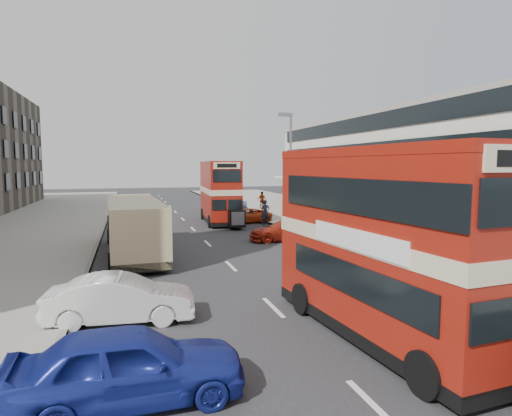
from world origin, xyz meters
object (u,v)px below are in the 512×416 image
object	(u,v)px
street_lamp	(289,161)
bus_second	(220,192)
car_left_front	(121,299)
car_left_near	(129,365)
pedestrian_far	(262,200)
car_right_a	(286,230)
bus_main	(387,243)
car_right_b	(246,216)
car_right_c	(224,205)
pedestrian_near	(332,219)
cyclist	(265,219)
coach	(134,225)

from	to	relation	value
street_lamp	bus_second	bearing A→B (deg)	128.50
car_left_front	car_left_near	bearing A→B (deg)	-171.68
pedestrian_far	street_lamp	bearing A→B (deg)	-115.00
street_lamp	car_right_a	world-z (taller)	street_lamp
car_left_near	car_right_a	world-z (taller)	car_left_near
bus_main	car_left_near	xyz separation A→B (m)	(-6.44, -1.44, -1.78)
bus_main	car_left_near	distance (m)	6.83
bus_second	car_right_a	xyz separation A→B (m)	(2.12, -9.29, -1.81)
street_lamp	car_left_near	xyz separation A→B (m)	(-10.94, -20.59, -4.03)
car_right_a	car_right_b	world-z (taller)	car_right_a
car_left_near	car_right_c	distance (m)	34.26
car_right_c	pedestrian_near	world-z (taller)	pedestrian_near
car_right_b	cyclist	size ratio (longest dim) A/B	1.95
street_lamp	bus_second	world-z (taller)	street_lamp
street_lamp	car_right_b	xyz separation A→B (m)	(-2.04, 4.28, -4.22)
coach	car_right_a	world-z (taller)	coach
bus_main	coach	xyz separation A→B (m)	(-6.12, 13.02, -1.01)
car_right_c	cyclist	bearing A→B (deg)	5.22
car_left_near	pedestrian_near	distance (m)	20.90
bus_main	car_right_a	xyz separation A→B (m)	(2.68, 14.82, -1.89)
cyclist	street_lamp	bearing A→B (deg)	-16.70
car_right_c	pedestrian_near	distance (m)	16.61
pedestrian_near	street_lamp	bearing A→B (deg)	-100.87
car_left_near	cyclist	xyz separation A→B (m)	(9.34, 21.10, -0.05)
coach	car_right_c	xyz separation A→B (m)	(8.64, 18.61, -0.78)
bus_second	car_right_a	bearing A→B (deg)	106.29
car_right_c	coach	bearing A→B (deg)	-21.48
car_left_near	pedestrian_near	bearing A→B (deg)	-37.94
bus_main	car_right_b	bearing A→B (deg)	-100.90
bus_second	car_left_front	size ratio (longest dim) A/B	2.06
car_right_b	pedestrian_near	bearing A→B (deg)	22.61
street_lamp	pedestrian_near	world-z (taller)	street_lamp
car_left_front	car_right_b	world-z (taller)	car_left_front
street_lamp	pedestrian_far	bearing A→B (deg)	81.05
bus_main	pedestrian_far	world-z (taller)	bus_main
car_left_near	pedestrian_far	bearing A→B (deg)	-22.51
car_left_near	pedestrian_far	size ratio (longest dim) A/B	2.55
car_right_a	pedestrian_far	world-z (taller)	pedestrian_far
car_left_near	car_right_b	size ratio (longest dim) A/B	1.08
street_lamp	car_right_b	size ratio (longest dim) A/B	2.00
coach	cyclist	distance (m)	11.23
street_lamp	car_right_a	bearing A→B (deg)	-112.88
car_left_front	pedestrian_near	distance (m)	17.57
bus_main	car_right_a	bearing A→B (deg)	-105.13
bus_main	car_left_near	world-z (taller)	bus_main
bus_main	pedestrian_far	size ratio (longest dim) A/B	5.09
bus_main	car_left_front	xyz separation A→B (m)	(-6.65, 3.15, -1.84)
coach	car_left_near	distance (m)	14.48
street_lamp	car_right_b	distance (m)	6.34
car_right_b	cyclist	xyz separation A→B (m)	(0.43, -3.77, 0.14)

